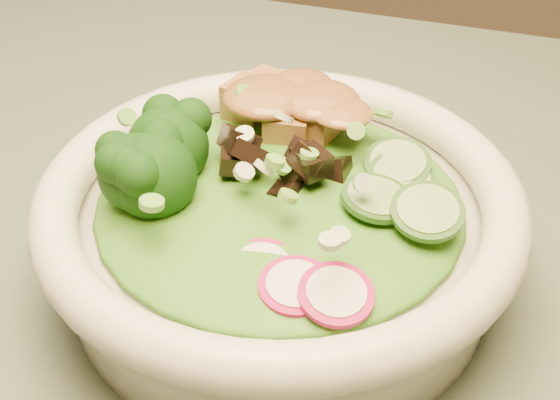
% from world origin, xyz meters
% --- Properties ---
extents(dining_table, '(1.20, 0.80, 0.75)m').
position_xyz_m(dining_table, '(0.00, 0.00, 0.64)').
color(dining_table, black).
rests_on(dining_table, ground).
extents(salad_bowl, '(0.30, 0.30, 0.08)m').
position_xyz_m(salad_bowl, '(0.13, -0.04, 0.79)').
color(salad_bowl, silver).
rests_on(salad_bowl, dining_table).
extents(lettuce_bed, '(0.23, 0.23, 0.03)m').
position_xyz_m(lettuce_bed, '(0.13, -0.04, 0.82)').
color(lettuce_bed, '#235F14').
rests_on(lettuce_bed, salad_bowl).
extents(broccoli_florets, '(0.11, 0.10, 0.05)m').
position_xyz_m(broccoli_florets, '(0.06, -0.06, 0.84)').
color(broccoli_florets, black).
rests_on(broccoli_florets, salad_bowl).
extents(radish_slices, '(0.13, 0.07, 0.02)m').
position_xyz_m(radish_slices, '(0.15, -0.11, 0.82)').
color(radish_slices, '#9D0C4A').
rests_on(radish_slices, salad_bowl).
extents(cucumber_slices, '(0.09, 0.09, 0.04)m').
position_xyz_m(cucumber_slices, '(0.20, -0.02, 0.83)').
color(cucumber_slices, '#7FB464').
rests_on(cucumber_slices, salad_bowl).
extents(mushroom_heap, '(0.09, 0.09, 0.05)m').
position_xyz_m(mushroom_heap, '(0.13, -0.02, 0.83)').
color(mushroom_heap, black).
rests_on(mushroom_heap, salad_bowl).
extents(tofu_cubes, '(0.11, 0.09, 0.04)m').
position_xyz_m(tofu_cubes, '(0.11, 0.03, 0.83)').
color(tofu_cubes, olive).
rests_on(tofu_cubes, salad_bowl).
extents(peanut_sauce, '(0.08, 0.06, 0.02)m').
position_xyz_m(peanut_sauce, '(0.11, 0.03, 0.85)').
color(peanut_sauce, brown).
rests_on(peanut_sauce, tofu_cubes).
extents(scallion_garnish, '(0.22, 0.22, 0.03)m').
position_xyz_m(scallion_garnish, '(0.13, -0.04, 0.84)').
color(scallion_garnish, '#62A239').
rests_on(scallion_garnish, salad_bowl).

